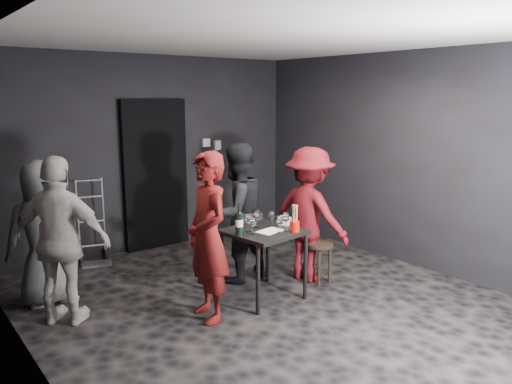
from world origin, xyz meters
TOP-DOWN VIEW (x-y plane):
  - floor at (0.00, 0.00)m, footprint 4.50×5.00m
  - ceiling at (0.00, 0.00)m, footprint 4.50×5.00m
  - wall_back at (0.00, 2.50)m, footprint 4.50×0.04m
  - wall_front at (0.00, -2.50)m, footprint 4.50×0.04m
  - wall_left at (-2.25, 0.00)m, footprint 0.04×5.00m
  - wall_right at (2.25, 0.00)m, footprint 0.04×5.00m
  - doorway at (0.00, 2.44)m, footprint 0.95×0.10m
  - wallbox_upper at (0.85, 2.45)m, footprint 0.12×0.06m
  - wallbox_lower at (1.05, 2.45)m, footprint 0.10×0.06m
  - hand_truck at (-0.99, 2.28)m, footprint 0.37×0.32m
  - tasting_table at (0.07, 0.08)m, footprint 0.72×0.72m
  - stool at (0.87, 0.03)m, footprint 0.32×0.32m
  - server_red at (-0.67, -0.00)m, footprint 0.52×0.71m
  - woman_black at (0.15, 0.68)m, footprint 0.89×0.54m
  - man_maroon at (0.83, 0.18)m, footprint 0.68×1.14m
  - bystander_cream at (-1.81, 0.75)m, footprint 1.07×1.06m
  - bystander_grey at (-1.82, 1.33)m, footprint 0.77×0.44m
  - tasting_mat at (0.10, -0.00)m, footprint 0.31×0.24m
  - wine_glass_a at (-0.11, 0.02)m, footprint 0.08×0.08m
  - wine_glass_b at (-0.09, 0.12)m, footprint 0.08×0.08m
  - wine_glass_c at (0.07, 0.20)m, footprint 0.08×0.08m
  - wine_glass_d at (0.13, -0.12)m, footprint 0.09×0.09m
  - wine_glass_e at (0.25, -0.07)m, footprint 0.10×0.10m
  - wine_glass_f at (0.23, 0.13)m, footprint 0.08×0.08m
  - wine_bottle at (-0.24, 0.09)m, footprint 0.08×0.08m
  - breadstick_cup at (0.29, -0.17)m, footprint 0.10×0.10m
  - reserved_card at (0.37, 0.08)m, footprint 0.11×0.15m

SIDE VIEW (x-z plane):
  - floor at x=0.00m, z-range -0.01..0.01m
  - hand_truck at x=-0.99m, z-range -0.35..0.76m
  - stool at x=0.87m, z-range 0.13..0.60m
  - tasting_table at x=0.07m, z-range 0.28..1.03m
  - tasting_mat at x=0.10m, z-range 0.75..0.75m
  - bystander_grey at x=-1.82m, z-range 0.00..1.55m
  - reserved_card at x=0.37m, z-range 0.75..0.86m
  - man_maroon at x=0.83m, z-range 0.00..1.65m
  - wine_glass_f at x=0.23m, z-range 0.75..0.93m
  - wine_glass_a at x=-0.11m, z-range 0.75..0.94m
  - wine_glass_c at x=0.07m, z-range 0.75..0.94m
  - wine_glass_d at x=0.13m, z-range 0.75..0.95m
  - wine_glass_b at x=-0.09m, z-range 0.75..0.96m
  - wine_glass_e at x=0.25m, z-range 0.75..0.96m
  - bystander_cream at x=-1.81m, z-range 0.00..1.75m
  - woman_black at x=0.15m, z-range 0.00..1.75m
  - wine_bottle at x=-0.24m, z-range 0.71..1.04m
  - breadstick_cup at x=0.29m, z-range 0.73..1.05m
  - server_red at x=-0.67m, z-range 0.00..1.81m
  - doorway at x=0.00m, z-range 0.00..2.10m
  - wall_back at x=0.00m, z-range 0.00..2.70m
  - wall_front at x=0.00m, z-range 0.00..2.70m
  - wall_left at x=-2.25m, z-range 0.00..2.70m
  - wall_right at x=2.25m, z-range 0.00..2.70m
  - wallbox_lower at x=1.05m, z-range 1.33..1.47m
  - wallbox_upper at x=0.85m, z-range 1.39..1.51m
  - ceiling at x=0.00m, z-range 2.69..2.71m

